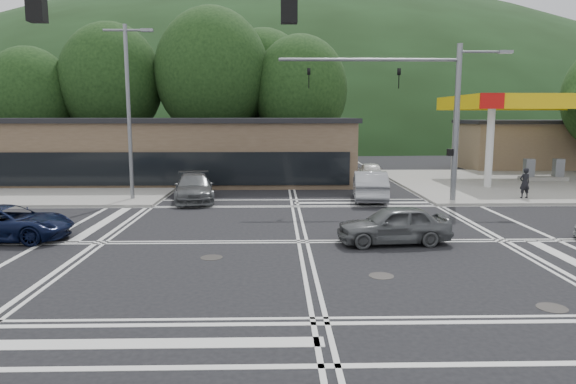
{
  "coord_description": "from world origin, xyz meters",
  "views": [
    {
      "loc": [
        -0.94,
        -17.8,
        4.45
      ],
      "look_at": [
        -0.47,
        2.67,
        1.4
      ],
      "focal_mm": 32.0,
      "sensor_mm": 36.0,
      "label": 1
    }
  ],
  "objects_px": {
    "car_northbound": "(194,188)",
    "pedestrian": "(525,183)",
    "car_grey_center": "(393,225)",
    "car_blue_west": "(7,223)",
    "car_queue_a": "(370,186)",
    "car_queue_b": "(370,172)"
  },
  "relations": [
    {
      "from": "car_northbound",
      "to": "pedestrian",
      "type": "distance_m",
      "value": 17.41
    },
    {
      "from": "car_grey_center",
      "to": "pedestrian",
      "type": "bearing_deg",
      "value": 129.64
    },
    {
      "from": "pedestrian",
      "to": "car_blue_west",
      "type": "bearing_deg",
      "value": 10.48
    },
    {
      "from": "car_grey_center",
      "to": "car_queue_a",
      "type": "height_order",
      "value": "car_queue_a"
    },
    {
      "from": "car_blue_west",
      "to": "car_grey_center",
      "type": "relative_size",
      "value": 1.15
    },
    {
      "from": "car_blue_west",
      "to": "car_northbound",
      "type": "bearing_deg",
      "value": -31.0
    },
    {
      "from": "car_blue_west",
      "to": "car_northbound",
      "type": "xyz_separation_m",
      "value": [
        5.37,
        8.5,
        0.08
      ]
    },
    {
      "from": "car_northbound",
      "to": "car_grey_center",
      "type": "bearing_deg",
      "value": -57.1
    },
    {
      "from": "car_queue_a",
      "to": "car_grey_center",
      "type": "bearing_deg",
      "value": 91.47
    },
    {
      "from": "car_queue_a",
      "to": "car_northbound",
      "type": "xyz_separation_m",
      "value": [
        -9.29,
        0.0,
        -0.08
      ]
    },
    {
      "from": "car_blue_west",
      "to": "car_queue_a",
      "type": "height_order",
      "value": "car_queue_a"
    },
    {
      "from": "car_queue_b",
      "to": "pedestrian",
      "type": "height_order",
      "value": "pedestrian"
    },
    {
      "from": "car_grey_center",
      "to": "car_northbound",
      "type": "bearing_deg",
      "value": -143.02
    },
    {
      "from": "car_blue_west",
      "to": "car_queue_b",
      "type": "distance_m",
      "value": 23.02
    },
    {
      "from": "car_grey_center",
      "to": "car_northbound",
      "type": "height_order",
      "value": "car_northbound"
    },
    {
      "from": "car_queue_a",
      "to": "pedestrian",
      "type": "distance_m",
      "value": 8.13
    },
    {
      "from": "car_blue_west",
      "to": "car_grey_center",
      "type": "height_order",
      "value": "car_grey_center"
    },
    {
      "from": "car_blue_west",
      "to": "car_grey_center",
      "type": "distance_m",
      "value": 13.83
    },
    {
      "from": "car_blue_west",
      "to": "pedestrian",
      "type": "relative_size",
      "value": 2.84
    },
    {
      "from": "car_northbound",
      "to": "pedestrian",
      "type": "relative_size",
      "value": 3.05
    },
    {
      "from": "car_queue_a",
      "to": "pedestrian",
      "type": "xyz_separation_m",
      "value": [
        8.12,
        -0.37,
        0.16
      ]
    },
    {
      "from": "car_queue_a",
      "to": "car_northbound",
      "type": "height_order",
      "value": "car_queue_a"
    }
  ]
}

